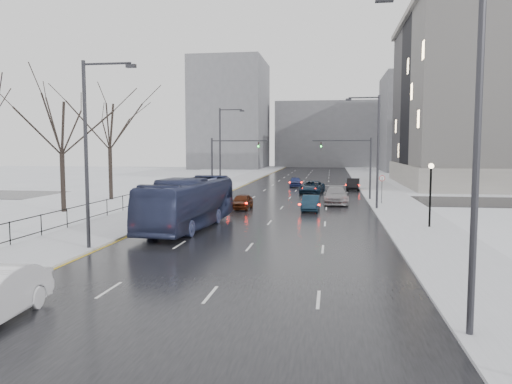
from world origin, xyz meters
The scene contains 26 objects.
road centered at (0.00, 60.00, 0.02)m, with size 16.00×150.00×0.04m, color black.
cross_road centered at (0.00, 48.00, 0.02)m, with size 130.00×10.00×0.04m, color black.
sidewalk_left centered at (-10.50, 60.00, 0.08)m, with size 5.00×150.00×0.16m, color silver.
sidewalk_right centered at (10.50, 60.00, 0.08)m, with size 5.00×150.00×0.16m, color silver.
park_strip centered at (-20.00, 60.00, 0.06)m, with size 14.00×150.00×0.12m, color white.
tree_park_d centered at (-17.80, 34.00, 0.00)m, with size 8.75×8.75×12.50m, color black, non-canonical shape.
tree_park_e centered at (-18.20, 44.00, 0.00)m, with size 9.45×9.45×13.50m, color black, non-canonical shape.
iron_fence centered at (-13.00, 30.00, 0.91)m, with size 0.06×70.00×1.30m.
streetlight_r_near centered at (8.17, 10.00, 5.62)m, with size 2.95×0.25×10.00m.
streetlight_r_mid centered at (8.17, 40.00, 5.62)m, with size 2.95×0.25×10.00m.
streetlight_l_near centered at (-8.17, 20.00, 5.62)m, with size 2.95×0.25×10.00m.
streetlight_l_far centered at (-8.17, 52.00, 5.62)m, with size 2.95×0.25×10.00m.
lamppost_r_mid centered at (11.00, 30.00, 2.94)m, with size 0.36×0.36×4.28m.
mast_signal_right centered at (7.33, 48.00, 4.11)m, with size 6.10×0.33×6.50m.
mast_signal_left centered at (-7.33, 48.00, 4.11)m, with size 6.10×0.33×6.50m.
no_uturn_sign centered at (9.20, 44.00, 2.30)m, with size 0.60×0.06×2.70m.
bldg_far_right centered at (28.00, 115.00, 11.00)m, with size 24.00×20.00×22.00m, color slate.
bldg_far_left centered at (-22.00, 125.00, 14.00)m, with size 18.00×22.00×28.00m, color slate.
bldg_far_center centered at (4.00, 140.00, 9.00)m, with size 30.00×18.00×18.00m, color slate.
bus centered at (-5.12, 27.75, 1.75)m, with size 2.87×12.28×3.42m, color navy.
sedan_center_near centered at (-3.41, 38.49, 0.71)m, with size 1.58×3.94×1.34m, color #441B0B.
sedan_right_near centered at (2.68, 38.27, 0.71)m, with size 1.42×4.07×1.34m, color #132839.
sedan_right_cross centered at (2.16, 54.73, 0.78)m, with size 2.45×5.31×1.47m, color #122336.
sedan_right_far centered at (4.85, 43.99, 0.87)m, with size 2.33×5.74×1.67m, color gray.
sedan_center_far centered at (-0.50, 64.21, 0.74)m, with size 1.64×4.08×1.39m, color navy.
sedan_right_distant centered at (7.20, 60.25, 0.77)m, with size 1.55×4.46×1.47m, color black.
Camera 1 is at (4.40, -4.69, 5.52)m, focal length 35.00 mm.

